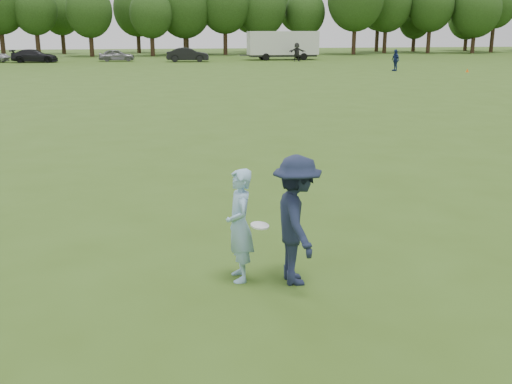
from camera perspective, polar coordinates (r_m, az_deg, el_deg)
ground at (r=9.52m, az=4.52°, el=-7.27°), size 200.00×200.00×0.00m
thrower at (r=8.82m, az=-1.58°, el=-3.19°), size 0.43×0.64×1.70m
defender at (r=8.71m, az=3.89°, el=-2.71°), size 0.72×1.24×1.92m
player_far_b at (r=54.05m, az=13.13°, el=12.13°), size 0.60×1.12×1.82m
player_far_d at (r=67.81m, az=3.92°, el=13.16°), size 1.87×0.63×2.01m
car_d at (r=69.46m, az=-20.35°, el=12.06°), size 4.80×2.04×1.38m
car_e at (r=69.44m, az=-13.14°, el=12.57°), size 3.93×1.73×1.32m
car_f at (r=67.20m, az=-6.52°, el=12.86°), size 4.70×2.10×1.50m
field_cone at (r=54.21m, az=19.48°, el=10.86°), size 0.28×0.28×0.30m
disc_in_play at (r=8.62m, az=0.36°, el=-3.22°), size 0.30×0.30×0.07m
cargo_trailer at (r=70.85m, az=2.56°, el=13.90°), size 9.00×2.75×3.20m
treeline at (r=85.58m, az=-6.93°, el=17.07°), size 130.35×18.39×11.74m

